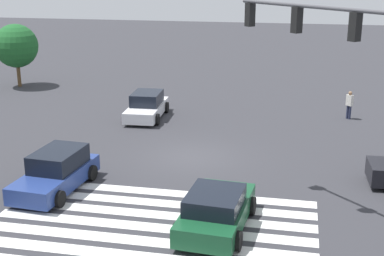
{
  "coord_description": "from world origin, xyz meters",
  "views": [
    {
      "loc": [
        4.56,
        -22.54,
        8.41
      ],
      "look_at": [
        0.0,
        0.0,
        1.38
      ],
      "focal_mm": 50.0,
      "sensor_mm": 36.0,
      "label": 1
    }
  ],
  "objects_px": {
    "traffic_signal_mast": "(345,66)",
    "car_0": "(56,172)",
    "car_2": "(216,210)",
    "pedestrian": "(349,104)",
    "tree_corner_a": "(16,46)",
    "car_3": "(147,106)"
  },
  "relations": [
    {
      "from": "traffic_signal_mast",
      "to": "car_0",
      "type": "xyz_separation_m",
      "value": [
        -10.37,
        1.3,
        -4.77
      ]
    },
    {
      "from": "car_2",
      "to": "pedestrian",
      "type": "distance_m",
      "value": 15.55
    },
    {
      "from": "car_0",
      "to": "pedestrian",
      "type": "relative_size",
      "value": 2.73
    },
    {
      "from": "car_2",
      "to": "tree_corner_a",
      "type": "bearing_deg",
      "value": 47.24
    },
    {
      "from": "traffic_signal_mast",
      "to": "car_2",
      "type": "relative_size",
      "value": 1.72
    },
    {
      "from": "traffic_signal_mast",
      "to": "tree_corner_a",
      "type": "height_order",
      "value": "traffic_signal_mast"
    },
    {
      "from": "car_0",
      "to": "car_2",
      "type": "height_order",
      "value": "car_0"
    },
    {
      "from": "traffic_signal_mast",
      "to": "pedestrian",
      "type": "bearing_deg",
      "value": -51.37
    },
    {
      "from": "traffic_signal_mast",
      "to": "car_2",
      "type": "distance_m",
      "value": 6.18
    },
    {
      "from": "car_2",
      "to": "pedestrian",
      "type": "bearing_deg",
      "value": -15.63
    },
    {
      "from": "pedestrian",
      "to": "traffic_signal_mast",
      "type": "bearing_deg",
      "value": 36.88
    },
    {
      "from": "traffic_signal_mast",
      "to": "pedestrian",
      "type": "xyz_separation_m",
      "value": [
        1.55,
        13.91,
        -4.59
      ]
    },
    {
      "from": "pedestrian",
      "to": "tree_corner_a",
      "type": "height_order",
      "value": "tree_corner_a"
    },
    {
      "from": "car_0",
      "to": "car_2",
      "type": "distance_m",
      "value": 6.88
    },
    {
      "from": "pedestrian",
      "to": "car_2",
      "type": "bearing_deg",
      "value": 23.17
    },
    {
      "from": "car_2",
      "to": "car_3",
      "type": "xyz_separation_m",
      "value": [
        -6.0,
        12.55,
        0.03
      ]
    },
    {
      "from": "pedestrian",
      "to": "car_0",
      "type": "bearing_deg",
      "value": -0.15
    },
    {
      "from": "traffic_signal_mast",
      "to": "tree_corner_a",
      "type": "xyz_separation_m",
      "value": [
        -21.11,
        18.02,
        -2.56
      ]
    },
    {
      "from": "car_0",
      "to": "car_3",
      "type": "xyz_separation_m",
      "value": [
        0.59,
        10.56,
        -0.04
      ]
    },
    {
      "from": "traffic_signal_mast",
      "to": "car_3",
      "type": "height_order",
      "value": "traffic_signal_mast"
    },
    {
      "from": "traffic_signal_mast",
      "to": "car_3",
      "type": "xyz_separation_m",
      "value": [
        -9.78,
        11.86,
        -4.81
      ]
    },
    {
      "from": "traffic_signal_mast",
      "to": "car_2",
      "type": "height_order",
      "value": "traffic_signal_mast"
    }
  ]
}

